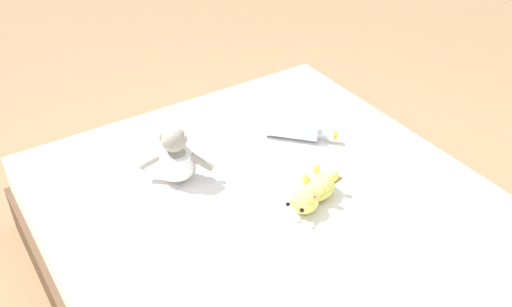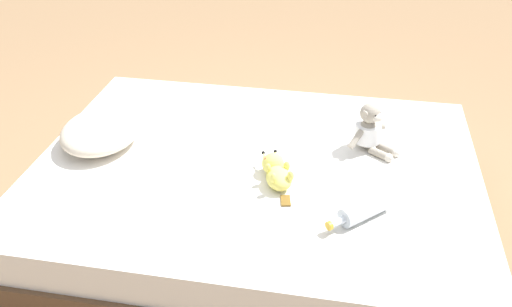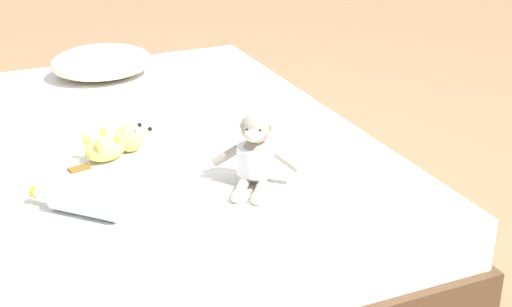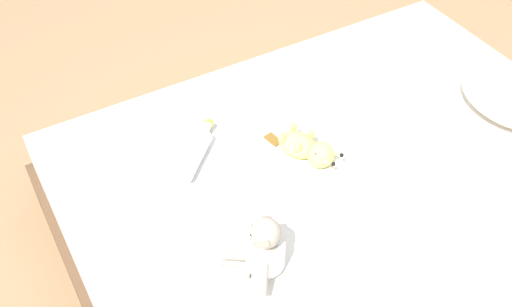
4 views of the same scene
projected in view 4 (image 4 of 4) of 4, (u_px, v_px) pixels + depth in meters
name	position (u px, v px, depth m)	size (l,w,h in m)	color
ground_plane	(340.00, 233.00, 2.50)	(16.00, 16.00, 0.00)	#93704C
bed	(345.00, 202.00, 2.36)	(1.58, 2.08, 0.39)	brown
plush_monkey	(262.00, 251.00, 1.84)	(0.25, 0.25, 0.24)	#9E9384
plush_yellow_creature	(307.00, 148.00, 2.22)	(0.32, 0.19, 0.10)	#EAE066
glass_bottle	(193.00, 154.00, 2.22)	(0.25, 0.26, 0.08)	silver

